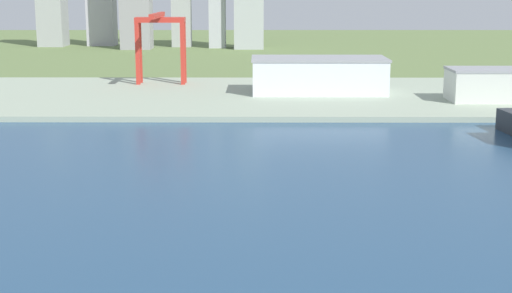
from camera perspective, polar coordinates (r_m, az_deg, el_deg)
name	(u,v)px	position (r m, az deg, el deg)	size (l,w,h in m)	color
ground_plane	(216,204)	(196.54, -3.08, -4.37)	(2400.00, 2400.00, 0.00)	#5E7341
industrial_pier	(237,96)	(382.27, -1.43, 3.85)	(840.00, 140.00, 2.50)	#95A38D
port_crane_red	(160,32)	(421.50, -7.31, 8.64)	(27.33, 46.07, 39.53)	#B72D23
warehouse_main	(319,75)	(385.98, 4.79, 5.43)	(68.65, 33.15, 18.05)	silver
warehouse_annex	(498,85)	(375.14, 17.94, 4.50)	(47.18, 24.21, 15.46)	silver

